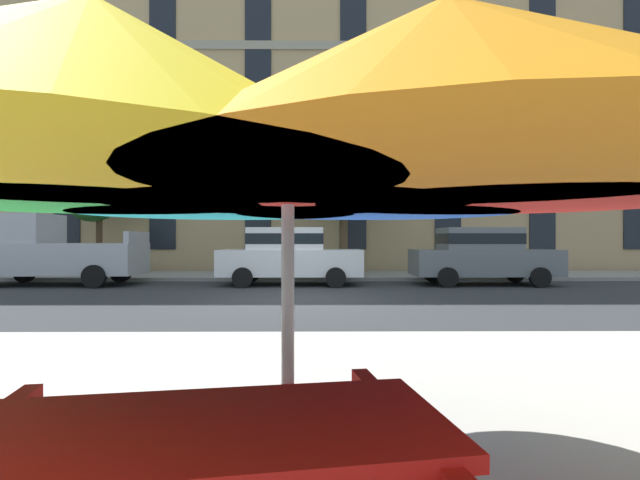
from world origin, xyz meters
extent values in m
plane|color=#2D3033|center=(0.00, 0.00, 0.00)|extent=(120.00, 120.00, 0.00)
cube|color=gray|center=(0.00, 6.80, 0.06)|extent=(56.00, 3.60, 0.12)
cube|color=tan|center=(0.00, 15.00, 9.60)|extent=(40.11, 12.00, 19.20)
cube|color=#9E937F|center=(0.00, 8.96, 3.20)|extent=(39.30, 0.08, 0.36)
cube|color=#9E937F|center=(0.00, 8.96, 6.40)|extent=(39.30, 0.08, 0.36)
cube|color=#9E937F|center=(0.00, 8.96, 9.60)|extent=(39.30, 0.08, 0.36)
cube|color=black|center=(-10.03, 8.97, 10.00)|extent=(1.10, 0.06, 18.00)
cube|color=black|center=(-6.02, 8.97, 10.00)|extent=(1.10, 0.06, 18.00)
cube|color=black|center=(-2.01, 8.97, 10.00)|extent=(1.10, 0.06, 18.00)
cube|color=black|center=(2.01, 8.97, 10.00)|extent=(1.10, 0.06, 18.00)
cube|color=black|center=(6.02, 8.97, 10.00)|extent=(1.10, 0.06, 18.00)
cube|color=black|center=(10.03, 8.97, 10.00)|extent=(1.10, 0.06, 18.00)
cube|color=black|center=(14.04, 8.97, 10.00)|extent=(1.10, 0.06, 18.00)
cube|color=#A8AAB2|center=(-7.60, 3.70, 0.82)|extent=(5.10, 1.90, 0.96)
cube|color=#A8AAB2|center=(-8.70, 3.70, 1.75)|extent=(1.90, 1.75, 0.90)
cube|color=#A8AAB2|center=(-5.13, 3.70, 1.48)|extent=(0.16, 1.75, 0.36)
cylinder|color=black|center=(-6.02, 4.65, 0.34)|extent=(0.68, 0.22, 0.68)
cylinder|color=black|center=(-6.02, 2.75, 0.34)|extent=(0.68, 0.22, 0.68)
cylinder|color=black|center=(-9.18, 4.65, 0.34)|extent=(0.68, 0.22, 0.68)
cube|color=silver|center=(-0.36, 3.70, 0.70)|extent=(4.40, 1.76, 0.80)
cube|color=silver|center=(-0.51, 3.70, 1.44)|extent=(2.30, 1.55, 0.68)
cube|color=black|center=(-0.51, 3.70, 1.44)|extent=(2.32, 1.57, 0.32)
cylinder|color=black|center=(1.01, 4.58, 0.30)|extent=(0.60, 0.22, 0.60)
cylinder|color=black|center=(1.01, 2.82, 0.30)|extent=(0.60, 0.22, 0.60)
cylinder|color=black|center=(-1.72, 4.58, 0.30)|extent=(0.60, 0.22, 0.60)
cylinder|color=black|center=(-1.72, 2.82, 0.30)|extent=(0.60, 0.22, 0.60)
cube|color=slate|center=(5.67, 3.70, 0.70)|extent=(4.40, 1.76, 0.80)
cube|color=slate|center=(5.52, 3.70, 1.44)|extent=(2.30, 1.55, 0.68)
cube|color=black|center=(5.52, 3.70, 1.44)|extent=(2.32, 1.57, 0.32)
cylinder|color=black|center=(7.03, 4.58, 0.30)|extent=(0.60, 0.22, 0.60)
cylinder|color=black|center=(7.03, 2.82, 0.30)|extent=(0.60, 0.22, 0.60)
cylinder|color=black|center=(4.30, 4.58, 0.30)|extent=(0.60, 0.22, 0.60)
cylinder|color=black|center=(4.30, 2.82, 0.30)|extent=(0.60, 0.22, 0.60)
cylinder|color=#4C3823|center=(-7.92, 7.30, 1.22)|extent=(0.24, 0.24, 2.44)
sphere|color=#236023|center=(-8.11, 7.15, 3.22)|extent=(2.27, 2.27, 2.27)
sphere|color=#236023|center=(-8.14, 7.29, 3.65)|extent=(1.97, 1.97, 1.97)
sphere|color=#236023|center=(-7.85, 7.58, 3.66)|extent=(2.55, 2.55, 2.55)
cylinder|color=brown|center=(1.47, 6.65, 1.36)|extent=(0.31, 0.31, 2.72)
sphere|color=#387F33|center=(1.19, 6.50, 3.91)|extent=(2.82, 2.82, 2.82)
sphere|color=#387F33|center=(1.29, 6.31, 3.74)|extent=(3.16, 3.16, 3.16)
sphere|color=#387F33|center=(1.71, 6.89, 4.07)|extent=(3.24, 3.24, 3.24)
cylinder|color=silver|center=(0.29, -9.00, 1.05)|extent=(0.06, 0.06, 2.11)
cone|color=red|center=(1.30, -9.00, 1.84)|extent=(1.77, 1.77, 0.53)
cone|color=blue|center=(0.80, -8.13, 1.84)|extent=(1.77, 1.77, 0.53)
cone|color=#199EB2|center=(-0.21, -8.13, 1.84)|extent=(1.77, 1.77, 0.53)
cone|color=green|center=(-0.71, -9.00, 1.84)|extent=(1.77, 1.77, 0.53)
cone|color=yellow|center=(-0.21, -9.87, 1.84)|extent=(1.77, 1.77, 0.53)
cone|color=orange|center=(0.80, -9.87, 1.84)|extent=(1.77, 1.77, 0.53)
cone|color=red|center=(0.29, -9.00, 1.88)|extent=(1.69, 1.69, 0.61)
cube|color=red|center=(-0.01, -9.55, 0.74)|extent=(1.90, 1.08, 0.06)
cube|color=red|center=(-0.11, -8.93, 0.44)|extent=(1.82, 0.56, 0.05)
camera|label=1|loc=(0.42, -11.22, 1.41)|focal=26.92mm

